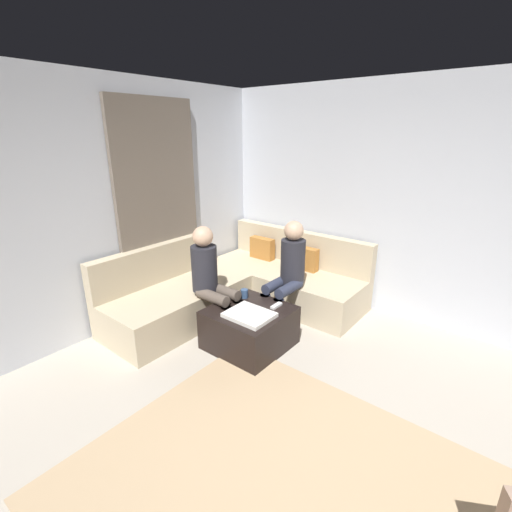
{
  "coord_description": "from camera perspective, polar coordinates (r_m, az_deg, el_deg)",
  "views": [
    {
      "loc": [
        0.71,
        -1.29,
        2.14
      ],
      "look_at": [
        -1.63,
        1.63,
        0.85
      ],
      "focal_mm": 25.46,
      "sensor_mm": 36.0,
      "label": 1
    }
  ],
  "objects": [
    {
      "name": "sectional_couch",
      "position": [
        4.61,
        -2.45,
        -4.77
      ],
      "size": [
        2.1,
        2.55,
        0.87
      ],
      "color": "#C6B593",
      "rests_on": "ground_plane"
    },
    {
      "name": "folded_blanket",
      "position": [
        3.59,
        -1.03,
        -9.24
      ],
      "size": [
        0.44,
        0.36,
        0.04
      ],
      "primitive_type": "cube",
      "color": "white",
      "rests_on": "ottoman"
    },
    {
      "name": "person_on_couch_back",
      "position": [
        4.13,
        5.03,
        -2.08
      ],
      "size": [
        0.3,
        0.6,
        1.2
      ],
      "rotation": [
        0.0,
        0.0,
        3.14
      ],
      "color": "#2D3347",
      "rests_on": "ground_plane"
    },
    {
      "name": "game_remote",
      "position": [
        3.79,
        3.22,
        -7.79
      ],
      "size": [
        0.05,
        0.15,
        0.02
      ],
      "primitive_type": "cube",
      "color": "white",
      "rests_on": "ottoman"
    },
    {
      "name": "person_on_couch_side",
      "position": [
        3.94,
        -7.09,
        -3.23
      ],
      "size": [
        0.6,
        0.3,
        1.2
      ],
      "rotation": [
        0.0,
        0.0,
        -1.57
      ],
      "color": "brown",
      "rests_on": "ground_plane"
    },
    {
      "name": "ottoman",
      "position": [
        3.84,
        -1.02,
        -11.16
      ],
      "size": [
        0.76,
        0.76,
        0.42
      ],
      "primitive_type": "cube",
      "color": "black",
      "rests_on": "ground_plane"
    },
    {
      "name": "wall_left",
      "position": [
        3.95,
        -31.26,
        4.72
      ],
      "size": [
        0.12,
        6.0,
        2.7
      ],
      "primitive_type": "cube",
      "color": "silver",
      "rests_on": "ground_plane"
    },
    {
      "name": "coffee_mug",
      "position": [
        3.97,
        -1.83,
        -5.91
      ],
      "size": [
        0.08,
        0.08,
        0.1
      ],
      "primitive_type": "cylinder",
      "color": "#334C72",
      "rests_on": "ottoman"
    },
    {
      "name": "wall_back",
      "position": [
        4.36,
        28.86,
        6.24
      ],
      "size": [
        6.0,
        0.12,
        2.7
      ],
      "primitive_type": "cube",
      "color": "silver",
      "rests_on": "ground_plane"
    },
    {
      "name": "area_rug",
      "position": [
        2.7,
        4.04,
        -33.19
      ],
      "size": [
        2.6,
        2.2,
        0.01
      ],
      "primitive_type": "cube",
      "color": "tan",
      "rests_on": "ground_plane"
    },
    {
      "name": "curtain_panel",
      "position": [
        4.48,
        -15.0,
        6.94
      ],
      "size": [
        0.06,
        1.1,
        2.5
      ],
      "primitive_type": "cube",
      "color": "#726659",
      "rests_on": "ground_plane"
    }
  ]
}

